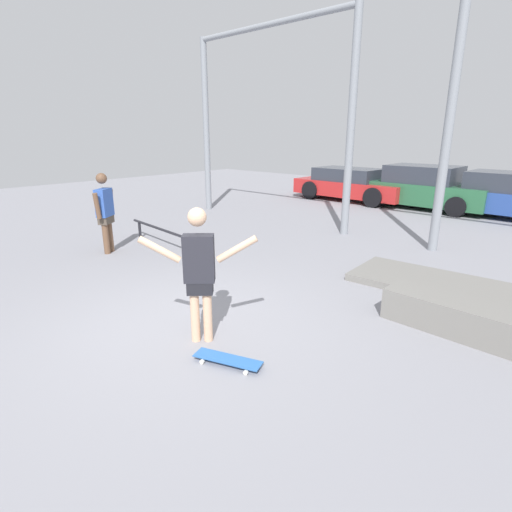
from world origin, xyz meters
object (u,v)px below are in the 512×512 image
object	(u,v)px
parked_car_blue	(509,196)
bystander	(105,210)
manual_pad	(433,283)
parked_car_red	(350,185)
skateboard	(228,359)
grind_rail	(162,232)
skateboarder	(199,269)
parked_car_green	(425,188)
grind_box	(466,320)

from	to	relation	value
parked_car_blue	bystander	bearing A→B (deg)	-116.73
manual_pad	parked_car_red	size ratio (longest dim) A/B	0.59
parked_car_blue	manual_pad	bearing A→B (deg)	-84.68
skateboard	grind_rail	xyz separation A→B (m)	(-4.75, 2.43, 0.29)
skateboarder	manual_pad	size ratio (longest dim) A/B	0.65
skateboard	parked_car_green	world-z (taller)	parked_car_green
grind_box	parked_car_green	bearing A→B (deg)	113.48
grind_rail	parked_car_blue	bearing A→B (deg)	60.97
skateboard	grind_box	world-z (taller)	grind_box
parked_car_green	bystander	xyz separation A→B (m)	(-3.10, -10.37, 0.25)
skateboarder	manual_pad	world-z (taller)	skateboarder
manual_pad	parked_car_blue	xyz separation A→B (m)	(-0.46, 7.63, 0.62)
grind_box	manual_pad	size ratio (longest dim) A/B	0.79
manual_pad	parked_car_blue	bearing A→B (deg)	93.43
grind_box	parked_car_red	distance (m)	11.16
parked_car_blue	bystander	distance (m)	11.83
manual_pad	skateboard	bearing A→B (deg)	-101.97
manual_pad	parked_car_blue	distance (m)	7.67
grind_box	parked_car_blue	bearing A→B (deg)	98.67
manual_pad	grind_rail	distance (m)	5.88
parked_car_green	parked_car_blue	world-z (taller)	parked_car_green
grind_rail	parked_car_red	xyz separation A→B (m)	(-0.22, 9.03, 0.26)
manual_pad	parked_car_blue	world-z (taller)	parked_car_blue
skateboarder	grind_box	world-z (taller)	skateboarder
manual_pad	skateboarder	bearing A→B (deg)	-111.10
grind_rail	bystander	world-z (taller)	bystander
manual_pad	parked_car_green	distance (m)	8.22
skateboard	grind_box	distance (m)	3.17
grind_box	parked_car_blue	distance (m)	9.26
parked_car_red	skateboard	bearing A→B (deg)	-64.73
manual_pad	parked_car_green	xyz separation A→B (m)	(-3.03, 7.62, 0.65)
parked_car_blue	grind_box	bearing A→B (deg)	-79.44
skateboarder	grind_box	distance (m)	3.54
skateboard	grind_box	size ratio (longest dim) A/B	0.40
parked_car_green	bystander	distance (m)	10.83
skateboard	grind_rail	bearing A→B (deg)	133.58
parked_car_green	parked_car_blue	size ratio (longest dim) A/B	1.08
skateboard	grind_box	xyz separation A→B (m)	(1.81, 2.60, 0.16)
skateboard	manual_pad	bearing A→B (deg)	58.70
grind_box	bystander	size ratio (longest dim) A/B	1.20
skateboarder	grind_box	size ratio (longest dim) A/B	0.82
grind_rail	skateboarder	bearing A→B (deg)	-28.87
skateboard	parked_car_blue	distance (m)	11.76
grind_box	grind_rail	size ratio (longest dim) A/B	0.75
skateboarder	skateboard	xyz separation A→B (m)	(0.65, -0.17, -0.92)
manual_pad	grind_rail	world-z (taller)	grind_rail
grind_rail	parked_car_blue	size ratio (longest dim) A/B	0.71
grind_box	parked_car_green	size ratio (longest dim) A/B	0.49
grind_rail	bystander	size ratio (longest dim) A/B	1.60
skateboard	parked_car_green	xyz separation A→B (m)	(-2.16, 11.73, 0.65)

